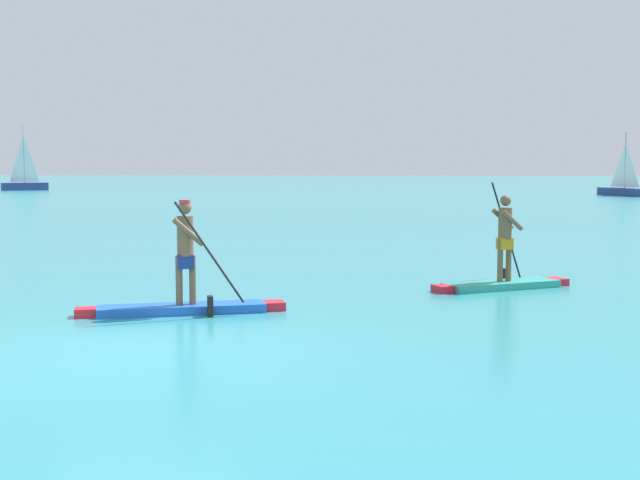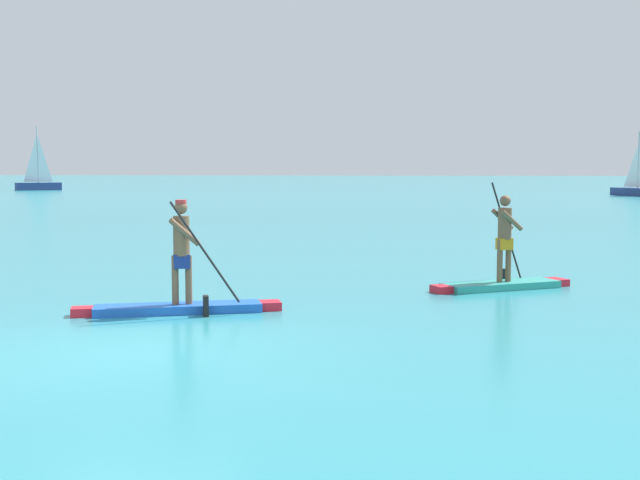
# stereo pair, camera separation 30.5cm
# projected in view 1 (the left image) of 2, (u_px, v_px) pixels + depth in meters

# --- Properties ---
(ground) EXTENTS (440.00, 440.00, 0.00)m
(ground) POSITION_uv_depth(u_px,v_px,m) (137.00, 352.00, 10.64)
(ground) COLOR teal
(paddleboarder_mid_center) EXTENTS (3.28, 1.34, 1.82)m
(paddleboarder_mid_center) POSITION_uv_depth(u_px,v_px,m) (184.00, 291.00, 13.41)
(paddleboarder_mid_center) COLOR blue
(paddleboarder_mid_center) RESTS_ON ground
(paddleboarder_far_right) EXTENTS (2.78, 1.75, 2.05)m
(paddleboarder_far_right) POSITION_uv_depth(u_px,v_px,m) (503.00, 270.00, 16.18)
(paddleboarder_far_right) COLOR teal
(paddleboarder_far_right) RESTS_ON ground
(sailboat_left_horizon) EXTENTS (4.29, 3.48, 6.45)m
(sailboat_left_horizon) POSITION_uv_depth(u_px,v_px,m) (25.00, 181.00, 84.36)
(sailboat_left_horizon) COLOR navy
(sailboat_left_horizon) RESTS_ON ground
(sailboat_right_horizon) EXTENTS (3.11, 6.16, 5.19)m
(sailboat_right_horizon) POSITION_uv_depth(u_px,v_px,m) (624.00, 188.00, 68.45)
(sailboat_right_horizon) COLOR navy
(sailboat_right_horizon) RESTS_ON ground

